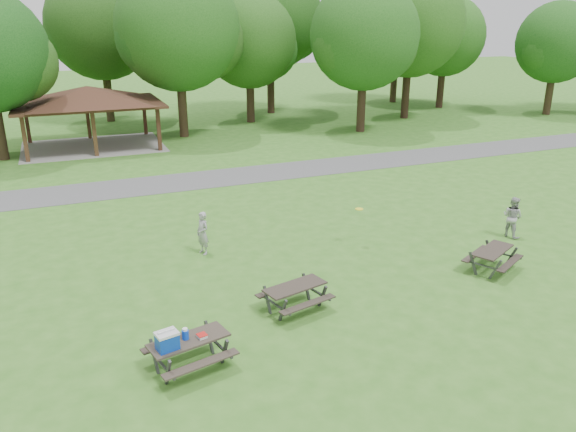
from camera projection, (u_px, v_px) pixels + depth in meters
The scene contains 18 objects.
ground at pixel (309, 308), 15.82m from camera, with size 160.00×160.00×0.00m, color #346E1F.
asphalt_path at pixel (193, 181), 28.00m from camera, with size 120.00×3.20×0.02m, color #4C4C4E.
pavilion at pixel (88, 98), 34.24m from camera, with size 8.60×7.01×3.76m.
tree_row_e at pixel (179, 32), 36.07m from camera, with size 8.40×8.00×11.02m.
tree_row_f at pixel (250, 43), 41.59m from camera, with size 7.35×7.00×9.55m.
tree_row_g at pixel (365, 38), 37.92m from camera, with size 7.77×7.40×10.25m.
tree_row_h at pixel (411, 26), 42.89m from camera, with size 8.61×8.20×11.37m.
tree_row_i at pixel (446, 39), 48.46m from camera, with size 7.14×6.80×9.52m.
tree_row_j at pixel (557, 45), 45.08m from camera, with size 6.72×6.40×8.96m.
tree_deep_b at pixel (103, 28), 41.56m from camera, with size 8.40×8.00×11.13m.
tree_deep_c at pixel (271, 20), 45.18m from camera, with size 8.82×8.40×11.90m.
tree_deep_d at pixel (398, 24), 51.29m from camera, with size 8.40×8.00×11.27m.
picnic_table_near at pixel (182, 344), 12.77m from camera, with size 2.12×1.84×1.28m.
picnic_table_middle at pixel (295, 292), 15.54m from camera, with size 2.06×1.80×0.77m.
picnic_table_far at pixel (493, 254), 18.00m from camera, with size 2.15×2.00×0.74m.
frisbee_in_flight at pixel (359, 209), 19.72m from camera, with size 0.33×0.33×0.02m.
frisbee_thrower at pixel (203, 233), 19.20m from camera, with size 0.55×0.36×1.51m, color #98989A.
frisbee_catcher at pixel (512, 217), 20.70m from camera, with size 0.75×0.58×1.54m, color #A4A4A6.
Camera 1 is at (-5.90, -12.73, 7.78)m, focal length 35.00 mm.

